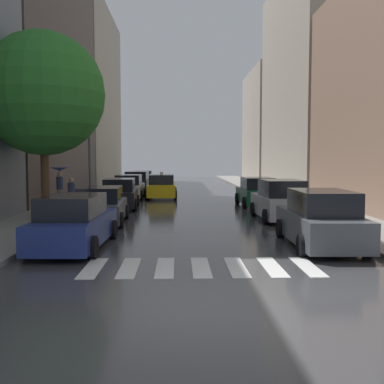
# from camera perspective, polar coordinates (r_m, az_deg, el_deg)

# --- Properties ---
(ground_plane) EXTENTS (28.00, 72.00, 0.04)m
(ground_plane) POSITION_cam_1_polar(r_m,az_deg,el_deg) (32.17, -0.68, -0.76)
(ground_plane) COLOR #38383B
(sidewalk_left) EXTENTS (3.00, 72.00, 0.15)m
(sidewalk_left) POSITION_cam_1_polar(r_m,az_deg,el_deg) (32.70, -12.14, -0.60)
(sidewalk_left) COLOR gray
(sidewalk_left) RESTS_ON ground
(sidewalk_right) EXTENTS (3.00, 72.00, 0.15)m
(sidewalk_right) POSITION_cam_1_polar(r_m,az_deg,el_deg) (32.92, 10.71, -0.55)
(sidewalk_right) COLOR gray
(sidewalk_right) RESTS_ON ground
(crosswalk_stripes) EXTENTS (5.85, 2.20, 0.01)m
(crosswalk_stripes) POSITION_cam_1_polar(r_m,az_deg,el_deg) (11.85, 1.09, -9.19)
(crosswalk_stripes) COLOR silver
(crosswalk_stripes) RESTS_ON ground
(building_left_mid) EXTENTS (6.00, 18.59, 25.72)m
(building_left_mid) POSITION_cam_1_polar(r_m,az_deg,el_deg) (35.65, -19.93, 20.41)
(building_left_mid) COLOR #564C47
(building_left_mid) RESTS_ON ground
(building_left_far) EXTENTS (6.00, 18.70, 18.72)m
(building_left_far) POSITION_cam_1_polar(r_m,az_deg,el_deg) (53.30, -13.22, 11.19)
(building_left_far) COLOR #9E9384
(building_left_far) RESTS_ON ground
(building_right_mid) EXTENTS (6.00, 17.09, 18.06)m
(building_right_mid) POSITION_cam_1_polar(r_m,az_deg,el_deg) (41.40, 14.93, 12.77)
(building_right_mid) COLOR #9E9384
(building_right_mid) RESTS_ON ground
(building_right_far) EXTENTS (6.00, 13.32, 13.02)m
(building_right_far) POSITION_cam_1_polar(r_m,az_deg,el_deg) (56.96, 10.13, 7.90)
(building_right_far) COLOR #9E9384
(building_right_far) RESTS_ON ground
(parked_car_left_nearest) EXTENTS (2.13, 4.83, 1.63)m
(parked_car_left_nearest) POSITION_cam_1_polar(r_m,az_deg,el_deg) (14.62, -14.24, -3.74)
(parked_car_left_nearest) COLOR navy
(parked_car_left_nearest) RESTS_ON ground
(parked_car_left_second) EXTENTS (2.19, 4.46, 1.55)m
(parked_car_left_second) POSITION_cam_1_polar(r_m,az_deg,el_deg) (19.86, -11.06, -1.72)
(parked_car_left_second) COLOR #474C51
(parked_car_left_second) RESTS_ON ground
(parked_car_left_third) EXTENTS (2.12, 4.20, 1.64)m
(parked_car_left_third) POSITION_cam_1_polar(r_m,az_deg,el_deg) (25.61, -8.84, -0.30)
(parked_car_left_third) COLOR black
(parked_car_left_third) RESTS_ON ground
(parked_car_left_fourth) EXTENTS (2.03, 4.24, 1.62)m
(parked_car_left_fourth) POSITION_cam_1_polar(r_m,az_deg,el_deg) (31.85, -7.72, 0.56)
(parked_car_left_fourth) COLOR silver
(parked_car_left_fourth) RESTS_ON ground
(parked_car_left_fifth) EXTENTS (2.23, 4.81, 1.68)m
(parked_car_left_fifth) POSITION_cam_1_polar(r_m,az_deg,el_deg) (37.94, -6.69, 1.19)
(parked_car_left_fifth) COLOR black
(parked_car_left_fifth) RESTS_ON ground
(parked_car_left_sixth) EXTENTS (2.16, 4.16, 1.56)m
(parked_car_left_sixth) POSITION_cam_1_polar(r_m,az_deg,el_deg) (44.15, -6.06, 1.54)
(parked_car_left_sixth) COLOR brown
(parked_car_left_sixth) RESTS_ON ground
(parked_car_right_nearest) EXTENTS (2.15, 4.83, 1.76)m
(parked_car_right_nearest) POSITION_cam_1_polar(r_m,az_deg,el_deg) (14.97, 15.47, -3.37)
(parked_car_right_nearest) COLOR #474C51
(parked_car_right_nearest) RESTS_ON ground
(parked_car_right_second) EXTENTS (2.17, 4.40, 1.79)m
(parked_car_right_second) POSITION_cam_1_polar(r_m,az_deg,el_deg) (21.05, 10.79, -1.12)
(parked_car_right_second) COLOR #B2B7BF
(parked_car_right_second) RESTS_ON ground
(parked_car_right_third) EXTENTS (2.09, 4.23, 1.65)m
(parked_car_right_third) POSITION_cam_1_polar(r_m,az_deg,el_deg) (26.97, 7.93, -0.06)
(parked_car_right_third) COLOR #0C4C2D
(parked_car_right_third) RESTS_ON ground
(taxi_midroad) EXTENTS (2.13, 4.64, 1.81)m
(taxi_midroad) POSITION_cam_1_polar(r_m,az_deg,el_deg) (32.04, -3.73, 0.62)
(taxi_midroad) COLOR yellow
(taxi_midroad) RESTS_ON ground
(pedestrian_by_kerb) EXTENTS (1.05, 1.05, 2.09)m
(pedestrian_by_kerb) POSITION_cam_1_polar(r_m,az_deg,el_deg) (26.77, -15.92, 1.74)
(pedestrian_by_kerb) COLOR gray
(pedestrian_by_kerb) RESTS_ON sidewalk_left
(pedestrian_far_side) EXTENTS (0.36, 0.36, 1.64)m
(pedestrian_far_side) POSITION_cam_1_polar(r_m,az_deg,el_deg) (23.35, -14.53, -0.24)
(pedestrian_far_side) COLOR #38513D
(pedestrian_far_side) RESTS_ON sidewalk_left
(street_tree_left) EXTENTS (5.32, 5.32, 8.03)m
(street_tree_left) POSITION_cam_1_polar(r_m,az_deg,el_deg) (21.45, -17.77, 11.37)
(street_tree_left) COLOR #513823
(street_tree_left) RESTS_ON sidewalk_left
(lamp_post_left) EXTENTS (0.60, 0.28, 7.01)m
(lamp_post_left) POSITION_cam_1_polar(r_m,az_deg,el_deg) (26.96, -12.44, 7.14)
(lamp_post_left) COLOR #595B60
(lamp_post_left) RESTS_ON sidewalk_left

